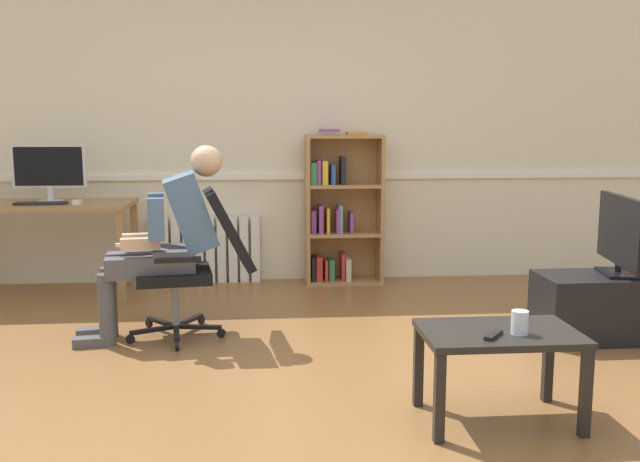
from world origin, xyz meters
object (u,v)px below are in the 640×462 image
at_px(spare_remote, 493,335).
at_px(imac_monitor, 49,169).
at_px(office_chair, 199,257).
at_px(keyboard, 41,203).
at_px(computer_mouse, 77,202).
at_px(computer_desk, 46,215).
at_px(person_seated, 167,237).
at_px(bookshelf, 339,212).
at_px(tv_stand, 615,306).
at_px(drinking_glass, 520,322).
at_px(tv_screen, 620,234).
at_px(coffee_table, 499,344).
at_px(radiator, 205,250).

bearing_deg(spare_remote, imac_monitor, -7.86).
bearing_deg(spare_remote, office_chair, -9.45).
distance_m(keyboard, computer_mouse, 0.27).
xyz_separation_m(computer_desk, imac_monitor, (0.02, 0.08, 0.37)).
distance_m(imac_monitor, person_seated, 1.71).
relative_size(imac_monitor, keyboard, 1.51).
relative_size(bookshelf, office_chair, 1.39).
height_order(office_chair, tv_stand, office_chair).
bearing_deg(drinking_glass, tv_screen, 47.86).
height_order(bookshelf, office_chair, bookshelf).
bearing_deg(tv_screen, imac_monitor, 78.85).
height_order(computer_mouse, person_seated, person_seated).
height_order(bookshelf, tv_screen, bookshelf).
xyz_separation_m(keyboard, drinking_glass, (2.85, -2.55, -0.28)).
distance_m(computer_desk, coffee_table, 3.84).
bearing_deg(imac_monitor, office_chair, -44.07).
height_order(imac_monitor, tv_stand, imac_monitor).
bearing_deg(spare_remote, bookshelf, -45.22).
relative_size(bookshelf, person_seated, 1.08).
distance_m(bookshelf, radiator, 1.22).
bearing_deg(coffee_table, spare_remote, -122.33).
bearing_deg(coffee_table, computer_mouse, 135.07).
bearing_deg(spare_remote, coffee_table, -84.23).
relative_size(keyboard, spare_remote, 2.55).
bearing_deg(tv_screen, bookshelf, 52.44).
height_order(imac_monitor, radiator, imac_monitor).
relative_size(computer_mouse, spare_remote, 0.67).
distance_m(person_seated, coffee_table, 2.23).
relative_size(imac_monitor, drinking_glass, 5.37).
xyz_separation_m(radiator, spare_remote, (1.52, -3.11, 0.16)).
relative_size(keyboard, coffee_table, 0.54).
relative_size(tv_stand, coffee_table, 1.39).
height_order(computer_desk, office_chair, office_chair).
height_order(office_chair, coffee_table, office_chair).
distance_m(keyboard, spare_remote, 3.76).
relative_size(computer_desk, coffee_table, 1.87).
relative_size(computer_desk, computer_mouse, 13.35).
bearing_deg(bookshelf, tv_screen, -47.66).
distance_m(tv_stand, spare_remote, 1.79).
xyz_separation_m(bookshelf, radiator, (-1.17, 0.10, -0.33)).
distance_m(imac_monitor, drinking_glass, 4.00).
distance_m(keyboard, bookshelf, 2.41).
xyz_separation_m(person_seated, tv_screen, (2.87, -0.27, 0.03)).
xyz_separation_m(office_chair, spare_remote, (1.43, -1.56, -0.08)).
bearing_deg(bookshelf, radiator, 175.24).
bearing_deg(imac_monitor, bookshelf, 5.23).
height_order(person_seated, tv_stand, person_seated).
height_order(computer_desk, coffee_table, computer_desk).
height_order(drinking_glass, spare_remote, drinking_glass).
bearing_deg(keyboard, computer_mouse, 4.24).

